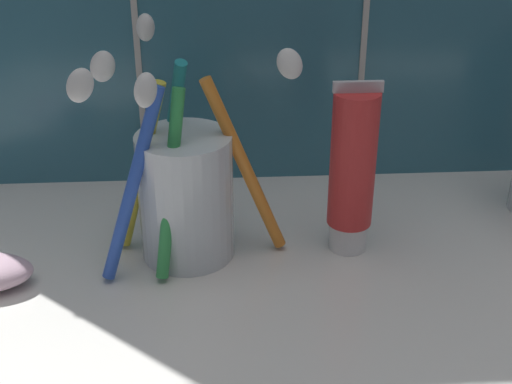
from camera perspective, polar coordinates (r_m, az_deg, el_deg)
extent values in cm
cube|color=silver|center=(51.93, 9.24, -8.43)|extent=(76.06, 36.52, 2.00)
cylinder|color=silver|center=(52.33, -5.62, -0.35)|extent=(6.95, 6.95, 9.61)
cylinder|color=orange|center=(51.45, -0.90, 2.06)|extent=(6.20, 1.19, 13.60)
ellipsoid|color=white|center=(48.68, 2.70, 10.21)|extent=(2.45, 1.41, 2.67)
cylinder|color=teal|center=(54.60, -6.91, 3.94)|extent=(3.77, 6.22, 14.47)
ellipsoid|color=white|center=(54.78, -8.84, 12.88)|extent=(2.25, 2.72, 2.67)
cylinder|color=yellow|center=(52.30, -9.16, 1.97)|extent=(4.47, 1.28, 13.22)
ellipsoid|color=white|center=(49.96, -12.17, 9.79)|extent=(2.31, 1.49, 2.57)
cylinder|color=blue|center=(49.45, -9.84, 0.54)|extent=(5.44, 3.56, 13.64)
ellipsoid|color=white|center=(45.58, -13.89, 8.28)|extent=(2.68, 2.27, 2.65)
cylinder|color=green|center=(49.41, -6.87, 0.54)|extent=(2.94, 4.32, 13.27)
ellipsoid|color=white|center=(44.82, -8.83, 8.06)|extent=(2.21, 2.57, 2.57)
cylinder|color=white|center=(54.97, 7.36, -3.37)|extent=(2.85, 2.85, 2.26)
cylinder|color=red|center=(52.01, 7.77, 2.57)|extent=(3.35, 3.35, 10.31)
cube|color=silver|center=(49.91, 8.18, 8.34)|extent=(3.52, 0.36, 0.80)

